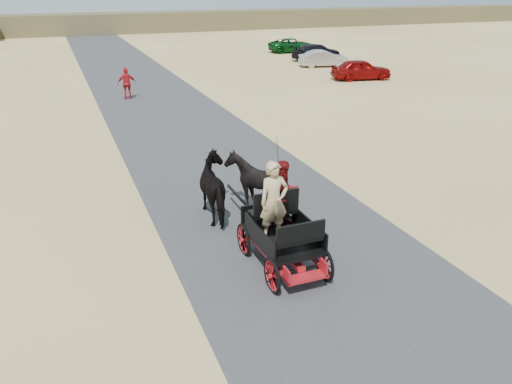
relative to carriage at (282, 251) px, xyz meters
name	(u,v)px	position (x,y,z in m)	size (l,w,h in m)	color
ground	(350,304)	(0.66, -1.88, -0.36)	(140.00, 140.00, 0.00)	tan
road	(350,304)	(0.66, -1.88, -0.35)	(6.00, 140.00, 0.01)	#38383A
ridge_far	(88,24)	(0.66, 60.12, 0.84)	(140.00, 6.00, 2.40)	brown
carriage	(282,251)	(0.00, 0.00, 0.00)	(1.30, 2.40, 0.72)	black
horse_left	(218,188)	(-0.55, 3.00, 0.49)	(0.91, 2.01, 1.70)	black
horse_right	(256,183)	(0.55, 3.00, 0.49)	(1.37, 1.54, 1.70)	black
driver_man	(274,201)	(-0.20, 0.05, 1.26)	(0.66, 0.43, 1.80)	tan
passenger_woman	(284,193)	(0.30, 0.60, 1.15)	(0.77, 0.60, 1.58)	#660C0F
pedestrian	(127,84)	(-0.59, 19.27, 0.50)	(1.01, 0.42, 1.73)	red
car_a	(361,69)	(14.73, 19.64, 0.31)	(1.58, 3.92, 1.33)	maroon
car_b	(324,59)	(15.12, 25.43, 0.25)	(1.30, 3.73, 1.23)	#B2B2B7
car_c	(317,52)	(16.31, 28.79, 0.29)	(1.82, 4.48, 1.30)	black
car_d	(293,45)	(16.67, 34.10, 0.26)	(2.06, 4.47, 1.24)	#0C4C19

